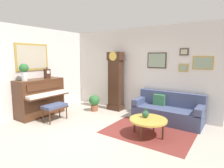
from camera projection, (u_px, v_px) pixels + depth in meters
name	position (u px, v px, depth m)	size (l,w,h in m)	color
ground_plane	(89.00, 136.00, 4.45)	(6.40, 6.00, 0.10)	#B2A899
wall_left	(26.00, 71.00, 5.70)	(0.13, 4.90, 2.80)	silver
wall_back	(136.00, 70.00, 6.17)	(5.30, 0.13, 2.80)	silver
area_rug	(148.00, 132.00, 4.54)	(2.10, 1.50, 0.01)	maroon
piano	(40.00, 97.00, 5.77)	(0.87, 1.44, 1.17)	#4C2B19
piano_bench	(55.00, 107.00, 5.33)	(0.42, 0.70, 0.48)	#4C2B19
grandfather_clock	(115.00, 83.00, 6.35)	(0.52, 0.34, 2.03)	#3D2316
couch	(168.00, 111.00, 5.28)	(1.90, 0.80, 0.84)	#424C70
coffee_table	(148.00, 120.00, 4.29)	(0.88, 0.88, 0.42)	gold
mantel_clock	(47.00, 73.00, 5.90)	(0.13, 0.18, 0.38)	#3D2316
flower_vase	(24.00, 70.00, 5.25)	(0.26, 0.26, 0.58)	silver
green_jug	(145.00, 114.00, 4.38)	(0.17, 0.17, 0.24)	#234C33
potted_plant	(94.00, 102.00, 6.28)	(0.36, 0.36, 0.56)	#935138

